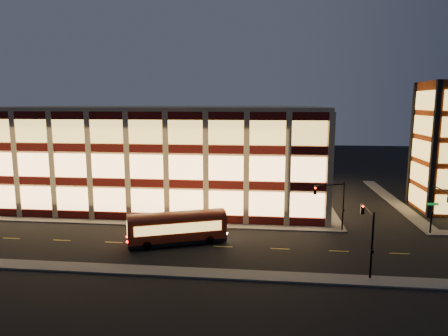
# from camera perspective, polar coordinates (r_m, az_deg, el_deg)

# --- Properties ---
(ground) EXTENTS (200.00, 200.00, 0.00)m
(ground) POSITION_cam_1_polar(r_m,az_deg,el_deg) (50.63, -10.80, -8.18)
(ground) COLOR black
(ground) RESTS_ON ground
(sidewalk_office_south) EXTENTS (54.00, 2.00, 0.15)m
(sidewalk_office_south) POSITION_cam_1_polar(r_m,az_deg,el_deg) (52.45, -13.65, -7.58)
(sidewalk_office_south) COLOR #514F4C
(sidewalk_office_south) RESTS_ON ground
(sidewalk_office_east) EXTENTS (2.00, 30.00, 0.15)m
(sidewalk_office_east) POSITION_cam_1_polar(r_m,az_deg,el_deg) (65.42, 13.59, -4.22)
(sidewalk_office_east) COLOR #514F4C
(sidewalk_office_east) RESTS_ON ground
(sidewalk_tower_west) EXTENTS (2.00, 30.00, 0.15)m
(sidewalk_tower_west) POSITION_cam_1_polar(r_m,az_deg,el_deg) (67.73, 22.88, -4.24)
(sidewalk_tower_west) COLOR #514F4C
(sidewalk_tower_west) RESTS_ON ground
(sidewalk_near) EXTENTS (100.00, 2.00, 0.15)m
(sidewalk_near) POSITION_cam_1_polar(r_m,az_deg,el_deg) (39.14, -16.51, -13.63)
(sidewalk_near) COLOR #514F4C
(sidewalk_near) RESTS_ON ground
(office_building) EXTENTS (50.45, 30.45, 14.50)m
(office_building) POSITION_cam_1_polar(r_m,az_deg,el_deg) (65.86, -9.13, 2.36)
(office_building) COLOR tan
(office_building) RESTS_ON ground
(traffic_signal_far) EXTENTS (3.79, 1.87, 6.00)m
(traffic_signal_far) POSITION_cam_1_polar(r_m,az_deg,el_deg) (48.24, 15.32, -4.16)
(traffic_signal_far) COLOR black
(traffic_signal_far) RESTS_ON ground
(traffic_signal_right) EXTENTS (1.20, 4.37, 6.00)m
(traffic_signal_right) POSITION_cam_1_polar(r_m,az_deg,el_deg) (50.50, 28.26, -4.37)
(traffic_signal_right) COLOR black
(traffic_signal_right) RESTS_ON ground
(traffic_signal_near) EXTENTS (0.32, 4.45, 6.00)m
(traffic_signal_near) POSITION_cam_1_polar(r_m,az_deg,el_deg) (37.83, 19.92, -8.08)
(traffic_signal_near) COLOR black
(traffic_signal_near) RESTS_ON ground
(trolley_bus) EXTENTS (10.68, 6.16, 3.54)m
(trolley_bus) POSITION_cam_1_polar(r_m,az_deg,el_deg) (43.69, -6.72, -8.22)
(trolley_bus) COLOR maroon
(trolley_bus) RESTS_ON ground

